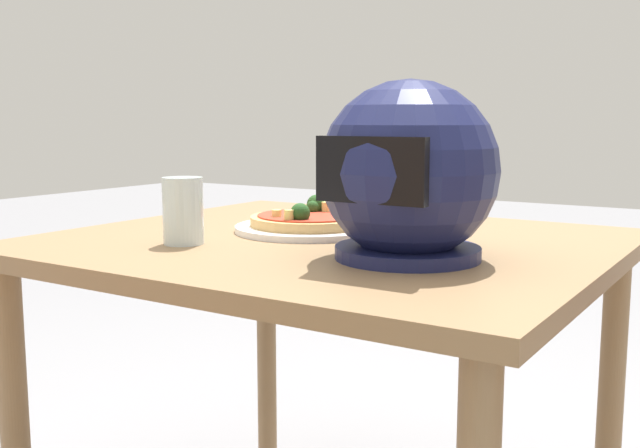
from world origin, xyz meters
name	(u,v)px	position (x,y,z in m)	size (l,w,h in m)	color
dining_table	(330,286)	(0.00, 0.00, 0.62)	(0.98, 0.86, 0.71)	olive
pizza_plate	(310,228)	(0.07, -0.05, 0.71)	(0.29, 0.29, 0.01)	white
pizza	(310,219)	(0.08, -0.05, 0.73)	(0.23, 0.23, 0.05)	tan
motorcycle_helmet	(408,174)	(-0.21, 0.11, 0.84)	(0.27, 0.27, 0.27)	#191E4C
drinking_glass	(183,211)	(0.18, 0.19, 0.76)	(0.07, 0.07, 0.12)	silver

